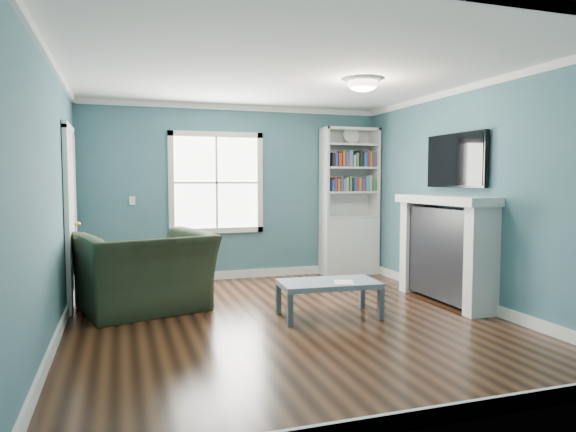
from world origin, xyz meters
name	(u,v)px	position (x,y,z in m)	size (l,w,h in m)	color
floor	(288,321)	(0.00, 0.00, 0.00)	(5.00, 5.00, 0.00)	black
room_walls	(288,171)	(0.00, 0.00, 1.58)	(5.00, 5.00, 5.00)	#356368
trim	(288,204)	(0.00, 0.00, 1.24)	(4.50, 5.00, 2.60)	white
window	(217,183)	(-0.30, 2.49, 1.45)	(1.40, 0.06, 1.50)	white
bookshelf	(349,216)	(1.77, 2.30, 0.92)	(0.90, 0.35, 2.31)	silver
fireplace	(446,250)	(2.08, 0.20, 0.64)	(0.44, 1.58, 1.30)	black
tv	(456,160)	(2.20, 0.20, 1.72)	(0.06, 1.10, 0.65)	black
door	(70,216)	(-2.22, 1.40, 1.07)	(0.12, 0.98, 2.17)	silver
ceiling_fixture	(363,83)	(0.90, 0.10, 2.55)	(0.38, 0.38, 0.15)	white
light_switch	(132,201)	(-1.50, 2.48, 1.20)	(0.08, 0.01, 0.12)	white
recliner	(145,258)	(-1.41, 0.92, 0.60)	(1.37, 0.89, 1.20)	black
coffee_table	(329,286)	(0.48, 0.05, 0.34)	(1.10, 0.65, 0.39)	#475056
paper_sheet	(344,282)	(0.61, -0.07, 0.39)	(0.20, 0.26, 0.00)	white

